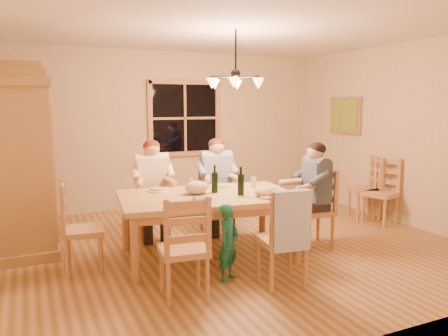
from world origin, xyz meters
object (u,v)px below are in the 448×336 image
armoire (25,165)px  chair_far_right (217,211)px  chair_end_right (314,223)px  chair_far_left (153,216)px  adult_woman (152,177)px  chair_end_left (84,244)px  wine_bottle_a (215,179)px  chair_spare_front (380,204)px  chair_near_right (281,254)px  wine_bottle_b (241,181)px  adult_slate_man (315,181)px  adult_plaid_man (217,174)px  child (229,242)px  chair_spare_back (364,199)px  chandelier (236,82)px  dining_table (208,203)px  chair_near_left (184,265)px

armoire → chair_far_right: size_ratio=2.32×
armoire → chair_end_right: size_ratio=2.32×
chair_far_left → adult_woman: (-0.00, 0.00, 0.54)m
chair_end_left → wine_bottle_a: (1.51, -0.08, 0.62)m
chair_far_left → chair_spare_front: bearing=174.9°
chair_near_right → wine_bottle_b: 1.04m
chair_near_right → adult_slate_man: 1.41m
chair_end_right → adult_slate_man: (0.00, 0.00, 0.54)m
chair_end_left → chair_spare_front: 4.34m
armoire → adult_woman: (1.54, -0.25, -0.22)m
chair_end_left → chair_end_right: (2.78, -0.33, 0.00)m
chair_end_right → adult_plaid_man: size_ratio=1.13×
chair_spare_front → child: bearing=91.6°
chair_far_left → adult_slate_man: 2.19m
wine_bottle_a → wine_bottle_b: bearing=-49.7°
adult_slate_man → chair_spare_back: bearing=-55.8°
chair_far_left → adult_plaid_man: (0.89, -0.11, 0.54)m
adult_plaid_man → child: (-0.57, -1.61, -0.44)m
chair_far_right → wine_bottle_a: (-0.38, -0.81, 0.62)m
chandelier → chair_end_right: chandelier is taller
chandelier → chair_spare_back: size_ratio=0.78×
chair_near_right → adult_slate_man: size_ratio=1.13×
dining_table → chair_spare_back: (2.95, 0.64, -0.36)m
chair_far_left → wine_bottle_b: 1.52m
child → chandelier: bearing=23.0°
adult_woman → chair_end_right: bearing=153.4°
dining_table → adult_slate_man: (1.39, -0.17, 0.18)m
chair_far_right → chair_spare_back: same height
chair_far_left → chair_end_left: size_ratio=1.00×
adult_slate_man → wine_bottle_a: size_ratio=2.65×
dining_table → chair_end_right: bearing=-6.8°
chair_far_left → child: 1.75m
chair_near_left → chair_end_left: size_ratio=1.00×
chair_near_right → chair_end_left: bearing=153.4°
armoire → chair_near_left: 2.62m
chair_near_right → wine_bottle_b: bearing=99.9°
adult_slate_man → dining_table: bearing=90.0°
dining_table → chair_end_left: (-1.39, 0.17, -0.36)m
chair_far_left → chair_end_right: 2.13m
armoire → adult_plaid_man: 2.46m
dining_table → child: bearing=-95.4°
chair_end_left → adult_plaid_man: adult_plaid_man is taller
armoire → chair_far_left: (1.54, -0.25, -0.75)m
adult_slate_man → chair_far_right: bearing=46.6°
armoire → wine_bottle_a: 2.37m
chair_end_right → wine_bottle_a: (-1.27, 0.25, 0.62)m
wine_bottle_a → armoire: bearing=150.2°
chair_end_right → wine_bottle_b: size_ratio=3.00×
chair_spare_front → chair_far_left: bearing=61.1°
armoire → wine_bottle_b: 2.68m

